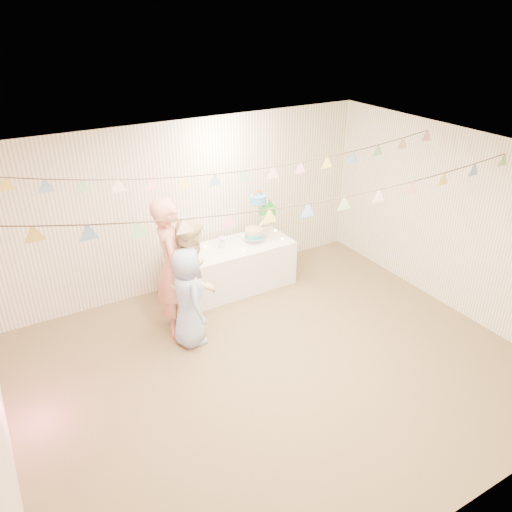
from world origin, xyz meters
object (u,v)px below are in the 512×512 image
table (231,268)px  cake_stand (260,214)px  person_adult_b (194,279)px  person_child (188,297)px  person_adult_a (173,267)px

table → cake_stand: (0.55, 0.05, 0.77)m
person_adult_b → person_child: bearing=171.2°
person_adult_b → person_adult_a: bearing=83.0°
person_adult_a → person_child: 0.45m
person_adult_b → person_child: person_adult_b is taller
cake_stand → person_adult_a: person_adult_a is taller
table → person_adult_b: 1.35m
person_adult_a → person_adult_b: 0.31m
table → person_child: size_ratio=1.41×
person_adult_a → person_child: size_ratio=1.42×
table → person_adult_a: (-1.17, -0.62, 0.61)m
person_adult_a → person_child: person_adult_a is taller
table → person_adult_a: 1.46m
table → person_adult_b: size_ratio=1.15×
person_adult_a → person_adult_b: bearing=-114.5°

